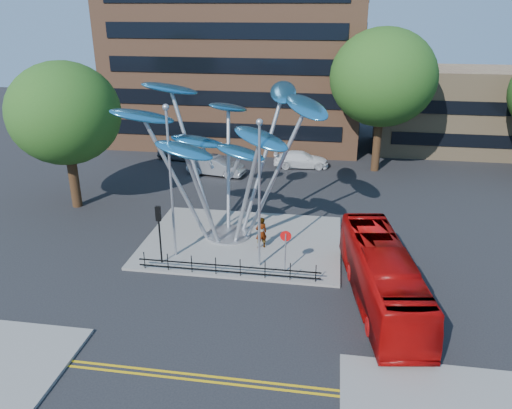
% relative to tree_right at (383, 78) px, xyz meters
% --- Properties ---
extents(ground, '(120.00, 120.00, 0.00)m').
position_rel_tree_right_xyz_m(ground, '(-8.00, -22.00, -8.04)').
color(ground, black).
rests_on(ground, ground).
extents(traffic_island, '(12.00, 9.00, 0.15)m').
position_rel_tree_right_xyz_m(traffic_island, '(-9.00, -16.00, -7.96)').
color(traffic_island, slate).
rests_on(traffic_island, ground).
extents(double_yellow_near, '(40.00, 0.12, 0.01)m').
position_rel_tree_right_xyz_m(double_yellow_near, '(-8.00, -28.00, -8.03)').
color(double_yellow_near, gold).
rests_on(double_yellow_near, ground).
extents(double_yellow_far, '(40.00, 0.12, 0.01)m').
position_rel_tree_right_xyz_m(double_yellow_far, '(-8.00, -28.30, -8.03)').
color(double_yellow_far, gold).
rests_on(double_yellow_far, ground).
extents(low_building_near, '(15.00, 8.00, 8.00)m').
position_rel_tree_right_xyz_m(low_building_near, '(8.00, 8.00, -4.04)').
color(low_building_near, '#9D825C').
rests_on(low_building_near, ground).
extents(tree_right, '(8.80, 8.80, 12.11)m').
position_rel_tree_right_xyz_m(tree_right, '(0.00, 0.00, 0.00)').
color(tree_right, black).
rests_on(tree_right, ground).
extents(tree_left, '(7.60, 7.60, 10.32)m').
position_rel_tree_right_xyz_m(tree_left, '(-22.00, -12.00, -1.24)').
color(tree_left, black).
rests_on(tree_left, ground).
extents(leaf_sculpture, '(12.72, 9.54, 9.51)m').
position_rel_tree_right_xyz_m(leaf_sculpture, '(-10.07, -15.32, -1.16)').
color(leaf_sculpture, '#9EA0A5').
rests_on(leaf_sculpture, traffic_island).
extents(street_lamp_left, '(0.36, 0.36, 8.80)m').
position_rel_tree_right_xyz_m(street_lamp_left, '(-12.50, -18.50, -2.68)').
color(street_lamp_left, '#9EA0A5').
rests_on(street_lamp_left, traffic_island).
extents(street_lamp_right, '(0.36, 0.36, 8.30)m').
position_rel_tree_right_xyz_m(street_lamp_right, '(-7.50, -19.00, -2.94)').
color(street_lamp_right, '#9EA0A5').
rests_on(street_lamp_right, traffic_island).
extents(traffic_light_island, '(0.28, 0.18, 3.42)m').
position_rel_tree_right_xyz_m(traffic_light_island, '(-13.00, -19.50, -5.42)').
color(traffic_light_island, black).
rests_on(traffic_light_island, traffic_island).
extents(no_entry_sign_island, '(0.60, 0.10, 2.45)m').
position_rel_tree_right_xyz_m(no_entry_sign_island, '(-6.00, -19.48, -6.22)').
color(no_entry_sign_island, '#9EA0A5').
rests_on(no_entry_sign_island, traffic_island).
extents(pedestrian_railing_front, '(10.00, 0.06, 1.00)m').
position_rel_tree_right_xyz_m(pedestrian_railing_front, '(-9.00, -20.30, -7.48)').
color(pedestrian_railing_front, black).
rests_on(pedestrian_railing_front, traffic_island).
extents(red_bus, '(4.00, 10.70, 2.91)m').
position_rel_tree_right_xyz_m(red_bus, '(-1.08, -21.42, -6.58)').
color(red_bus, '#A50807').
rests_on(red_bus, ground).
extents(pedestrian, '(0.85, 0.76, 1.96)m').
position_rel_tree_right_xyz_m(pedestrian, '(-7.71, -16.80, -6.91)').
color(pedestrian, gray).
rests_on(pedestrian, traffic_island).
extents(parked_car_left, '(4.24, 2.15, 1.38)m').
position_rel_tree_right_xyz_m(parked_car_left, '(-18.08, 0.38, -7.34)').
color(parked_car_left, '#3A3B41').
rests_on(parked_car_left, ground).
extents(parked_car_mid, '(5.14, 2.53, 1.62)m').
position_rel_tree_right_xyz_m(parked_car_mid, '(-13.58, -3.46, -7.23)').
color(parked_car_mid, '#ABAFB3').
rests_on(parked_car_mid, ground).
extents(parked_car_right, '(5.09, 2.50, 1.43)m').
position_rel_tree_right_xyz_m(parked_car_right, '(-6.54, -0.11, -7.32)').
color(parked_car_right, white).
rests_on(parked_car_right, ground).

